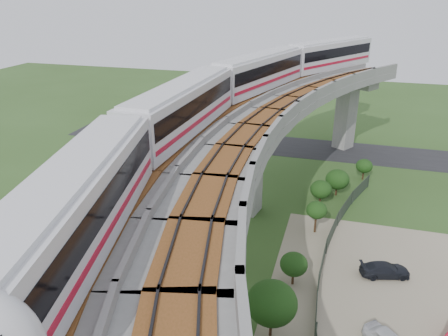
# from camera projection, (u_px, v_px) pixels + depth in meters

# --- Properties ---
(ground) EXTENTS (160.00, 160.00, 0.00)m
(ground) POSITION_uv_depth(u_px,v_px,m) (206.00, 271.00, 33.57)
(ground) COLOR #314F1F
(ground) RESTS_ON ground
(dirt_lot) EXTENTS (18.00, 26.00, 0.04)m
(dirt_lot) POSITION_uv_depth(u_px,v_px,m) (402.00, 325.00, 28.22)
(dirt_lot) COLOR gray
(dirt_lot) RESTS_ON ground
(asphalt_road) EXTENTS (60.00, 8.00, 0.03)m
(asphalt_road) POSITION_uv_depth(u_px,v_px,m) (274.00, 145.00, 60.17)
(asphalt_road) COLOR #232326
(asphalt_road) RESTS_ON ground
(viaduct) EXTENTS (19.58, 73.98, 11.40)m
(viaduct) POSITION_uv_depth(u_px,v_px,m) (258.00, 168.00, 29.10)
(viaduct) COLOR #99968E
(viaduct) RESTS_ON ground
(metro_train) EXTENTS (15.13, 60.68, 3.64)m
(metro_train) POSITION_uv_depth(u_px,v_px,m) (246.00, 90.00, 36.09)
(metro_train) COLOR silver
(metro_train) RESTS_ON ground
(fence) EXTENTS (3.87, 38.73, 1.50)m
(fence) POSITION_uv_depth(u_px,v_px,m) (337.00, 285.00, 30.80)
(fence) COLOR #2D382D
(fence) RESTS_ON ground
(tree_0) EXTENTS (1.83, 1.83, 2.44)m
(tree_0) POSITION_uv_depth(u_px,v_px,m) (364.00, 166.00, 48.84)
(tree_0) COLOR #382314
(tree_0) RESTS_ON ground
(tree_1) EXTENTS (2.43, 2.43, 2.85)m
(tree_1) POSITION_uv_depth(u_px,v_px,m) (337.00, 179.00, 45.09)
(tree_1) COLOR #382314
(tree_1) RESTS_ON ground
(tree_2) EXTENTS (2.11, 2.11, 2.67)m
(tree_2) POSITION_uv_depth(u_px,v_px,m) (321.00, 189.00, 42.99)
(tree_2) COLOR #382314
(tree_2) RESTS_ON ground
(tree_3) EXTENTS (1.82, 1.82, 3.02)m
(tree_3) POSITION_uv_depth(u_px,v_px,m) (317.00, 210.00, 38.02)
(tree_3) COLOR #382314
(tree_3) RESTS_ON ground
(tree_4) EXTENTS (2.01, 2.01, 2.61)m
(tree_4) POSITION_uv_depth(u_px,v_px,m) (294.00, 264.00, 31.44)
(tree_4) COLOR #382314
(tree_4) RESTS_ON ground
(tree_5) EXTENTS (3.15, 3.15, 3.90)m
(tree_5) POSITION_uv_depth(u_px,v_px,m) (272.00, 303.00, 26.40)
(tree_5) COLOR #382314
(tree_5) RESTS_ON ground
(car_dark) EXTENTS (3.96, 2.46, 1.07)m
(car_dark) POSITION_uv_depth(u_px,v_px,m) (385.00, 270.00, 32.80)
(car_dark) COLOR black
(car_dark) RESTS_ON dirt_lot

